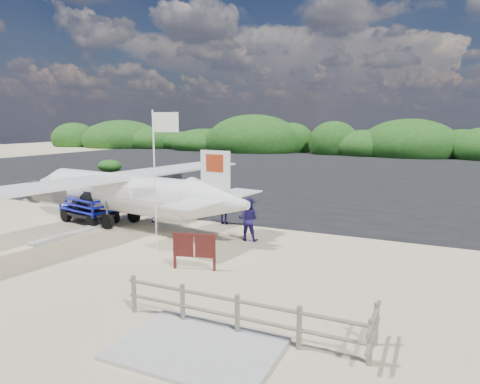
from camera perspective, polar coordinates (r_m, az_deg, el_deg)
The scene contains 13 objects.
ground at distance 17.49m, azimuth -11.34°, elevation -7.32°, with size 160.00×160.00×0.00m, color beige.
asphalt_apron at distance 44.89m, azimuth 11.82°, elevation 2.76°, with size 90.00×50.00×0.04m, color #B2B2B2, non-canonical shape.
lagoon at distance 24.69m, azimuth -26.37°, elevation -3.25°, with size 9.00×7.00×0.40m, color #B2B2B2, non-canonical shape.
walkway_pad at distance 10.03m, azimuth -5.73°, elevation -20.30°, with size 3.50×2.50×0.10m, color #B2B2B2, non-canonical shape.
vegetation_band at distance 69.38m, azimuth 16.53°, elevation 4.81°, with size 124.00×8.00×4.40m, color #B2B2B2, non-canonical shape.
fence at distance 10.60m, azimuth -0.37°, elevation -18.52°, with size 6.40×2.00×1.10m, color #B2B2B2, non-canonical shape.
baggage_cart at distance 22.68m, azimuth -19.37°, elevation -3.84°, with size 3.13×1.79×1.57m, color #0D14D1, non-canonical shape.
flagpole at distance 17.07m, azimuth -11.00°, elevation -7.73°, with size 1.08×0.45×5.40m, color white, non-canonical shape.
signboard at distance 14.83m, azimuth -6.07°, elevation -10.24°, with size 1.57×0.15×1.29m, color #501B16, non-canonical shape.
crew_a at distance 21.62m, azimuth -11.42°, elevation -2.02°, with size 0.57×0.37×1.55m, color #1D1551.
crew_b at distance 18.00m, azimuth 1.09°, elevation -3.66°, with size 0.89×0.69×1.83m, color #1D1551.
crew_c at distance 20.88m, azimuth -2.10°, elevation -2.32°, with size 0.88×0.36×1.49m, color #1D1551.
aircraft_small at distance 52.72m, azimuth 5.80°, elevation 3.85°, with size 8.15×8.15×2.93m, color #B2B2B2, non-canonical shape.
Camera 1 is at (9.99, -13.48, 4.94)m, focal length 32.00 mm.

